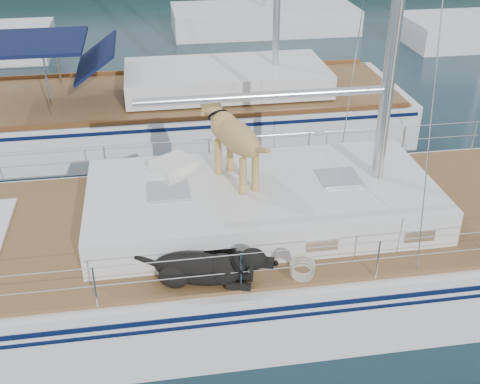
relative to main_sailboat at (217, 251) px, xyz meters
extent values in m
plane|color=black|center=(-0.09, 0.00, -0.69)|extent=(120.00, 120.00, 0.00)
cube|color=white|center=(-0.09, 0.00, -0.19)|extent=(12.00, 3.80, 1.40)
cube|color=brown|center=(-0.09, 0.00, 0.54)|extent=(11.52, 3.50, 0.06)
cube|color=white|center=(0.71, 0.00, 0.85)|extent=(5.20, 2.50, 0.55)
cylinder|color=silver|center=(0.71, 0.00, 2.52)|extent=(3.60, 0.12, 0.12)
cylinder|color=silver|center=(-0.09, -1.74, 1.13)|extent=(10.56, 0.01, 0.01)
cylinder|color=silver|center=(-0.09, 1.75, 1.13)|extent=(10.56, 0.01, 0.01)
cube|color=blue|center=(-0.31, 1.08, 0.60)|extent=(0.69, 0.54, 0.05)
cube|color=white|center=(-0.56, 0.72, 1.20)|extent=(0.80, 0.78, 0.16)
torus|color=#BCB495|center=(0.88, -1.82, 0.93)|extent=(0.44, 0.25, 0.42)
cube|color=white|center=(-0.19, 6.09, -0.24)|extent=(11.00, 3.50, 1.30)
cube|color=brown|center=(-0.19, 6.09, 0.41)|extent=(10.56, 3.29, 0.06)
cube|color=white|center=(1.01, 6.09, 0.76)|extent=(4.80, 2.30, 0.55)
cube|color=#0F1A41|center=(-3.39, 6.09, 1.81)|extent=(2.40, 2.30, 0.08)
cube|color=white|center=(3.91, 16.00, -0.29)|extent=(7.20, 3.00, 1.10)
camera|label=1|loc=(-0.87, -7.76, 5.42)|focal=45.00mm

